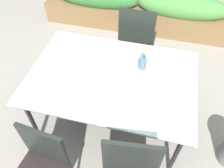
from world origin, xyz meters
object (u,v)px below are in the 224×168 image
object	(u,v)px
chair_far_side	(137,38)
flower_vase	(143,60)
dining_table	(112,79)
chair_near_left	(41,167)
planter_box	(139,10)

from	to	relation	value
chair_far_side	flower_vase	distance (m)	0.80
dining_table	chair_far_side	bearing A→B (deg)	83.69
dining_table	flower_vase	distance (m)	0.35
chair_near_left	flower_vase	size ratio (longest dim) A/B	3.39
dining_table	planter_box	xyz separation A→B (m)	(-0.03, 1.95, -0.37)
chair_far_side	flower_vase	size ratio (longest dim) A/B	3.75
chair_far_side	chair_near_left	size ratio (longest dim) A/B	1.11
dining_table	chair_near_left	size ratio (longest dim) A/B	1.80
chair_near_left	chair_far_side	bearing A→B (deg)	-97.57
flower_vase	planter_box	xyz separation A→B (m)	(-0.30, 1.77, -0.52)
dining_table	flower_vase	bearing A→B (deg)	34.29
dining_table	chair_far_side	world-z (taller)	chair_far_side
flower_vase	chair_near_left	bearing A→B (deg)	-119.29
chair_near_left	planter_box	world-z (taller)	chair_near_left
planter_box	chair_far_side	bearing A→B (deg)	-82.81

